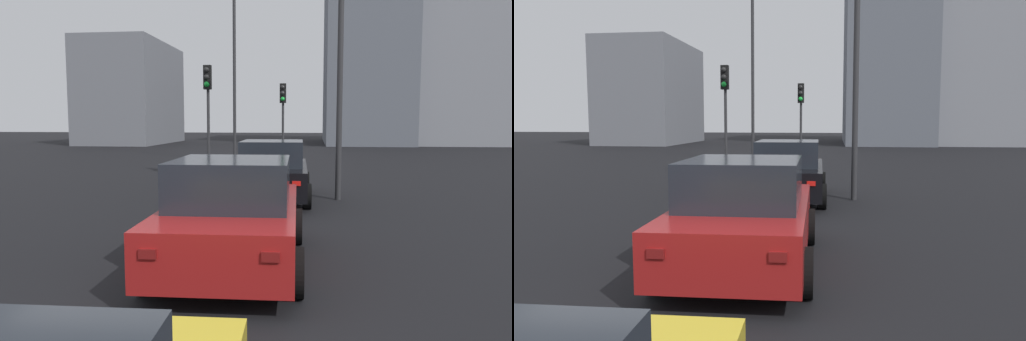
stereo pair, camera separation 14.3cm
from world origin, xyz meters
The scene contains 9 objects.
car_black_lead centered at (8.62, -0.07, 0.79)m, with size 4.47×2.17×1.65m.
car_red_second centered at (2.50, 0.01, 0.78)m, with size 4.30×2.20×1.64m.
traffic_light_near_left centered at (18.15, 0.25, 2.82)m, with size 0.32×0.29×3.91m.
traffic_light_near_right centered at (13.44, 2.80, 3.06)m, with size 0.32×0.30×4.26m.
street_lamp_kerbside centered at (8.85, -1.88, 5.28)m, with size 0.56×0.36×9.19m.
street_lamp_far centered at (20.32, 2.89, 5.05)m, with size 0.56×0.36×8.74m.
building_facade_left centered at (44.11, -14.00, 7.00)m, with size 14.66×8.67×13.99m, color gray.
building_facade_center centered at (43.49, -6.00, 8.74)m, with size 15.30×7.44×17.48m, color slate.
building_facade_right centered at (40.15, 16.00, 4.70)m, with size 12.09×6.78×9.41m, color slate.
Camera 2 is at (-4.53, -1.30, 2.21)m, focal length 33.72 mm.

